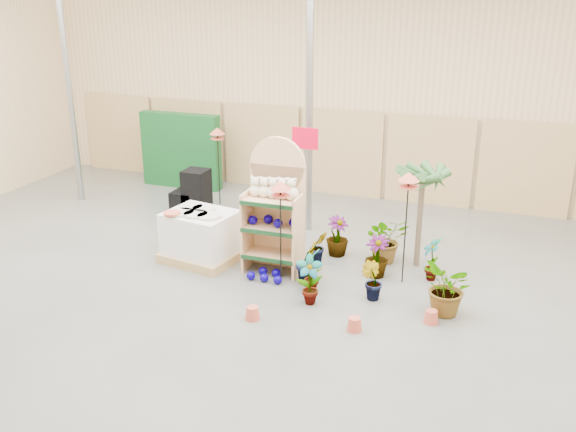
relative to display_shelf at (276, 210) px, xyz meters
The scene contains 23 objects.
room 1.32m from the display_shelf, 95.91° to the right, with size 15.20×12.10×4.70m.
display_shelf is the anchor object (origin of this frame).
teddy_bears 0.42m from the display_shelf, 71.76° to the right, with size 0.86×0.24×0.38m.
gazing_balls_shelf 0.20m from the display_shelf, 90.00° to the right, with size 0.85×0.29×0.16m.
gazing_balls_floor 1.11m from the display_shelf, 87.25° to the right, with size 0.63×0.39×0.15m.
pallet_stack 1.51m from the display_shelf, behind, with size 1.43×1.26×0.94m.
charcoal_planters 3.35m from the display_shelf, 143.90° to the left, with size 0.80×0.50×1.00m.
trellis_stock 5.33m from the display_shelf, 136.55° to the left, with size 2.00×0.30×1.80m, color #0E471A.
offer_sign 1.53m from the display_shelf, 88.61° to the left, with size 0.50×0.08×2.20m.
bird_table_front 0.81m from the display_shelf, 61.07° to the right, with size 0.34×0.34×1.75m.
bird_table_right 2.30m from the display_shelf, ahead, with size 0.34×0.34×1.90m.
bird_table_back 3.73m from the display_shelf, 131.23° to the left, with size 0.34×0.34×1.74m.
palm 2.54m from the display_shelf, 22.04° to the left, with size 0.70×0.70×1.91m.
potted_plant_0 1.29m from the display_shelf, 37.60° to the right, with size 0.40×0.27×0.76m, color #2D5828.
potted_plant_1 1.05m from the display_shelf, 27.96° to the right, with size 0.41×0.33×0.74m, color #2D5828.
potted_plant_3 1.87m from the display_shelf, ahead, with size 0.40×0.40×0.72m, color #2D5828.
potted_plant_4 2.73m from the display_shelf, ahead, with size 0.40×0.27×0.75m, color #2D5828.
potted_plant_5 1.10m from the display_shelf, 38.97° to the left, with size 0.32×0.26×0.58m, color #2D5828.
potted_plant_6 2.07m from the display_shelf, 28.29° to the left, with size 0.76×0.66×0.85m, color #2D5828.
potted_plant_8 1.60m from the display_shelf, 48.32° to the right, with size 0.42×0.29×0.80m, color #2D5828.
potted_plant_9 2.07m from the display_shelf, 17.97° to the right, with size 0.34×0.27×0.62m, color #2D5828.
potted_plant_10 3.16m from the display_shelf, 13.50° to the right, with size 0.79×0.69×0.88m, color #2D5828.
potted_plant_11 1.41m from the display_shelf, 46.54° to the left, with size 0.41×0.41×0.73m, color #2D5828.
Camera 1 is at (3.79, -8.02, 4.69)m, focal length 40.00 mm.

